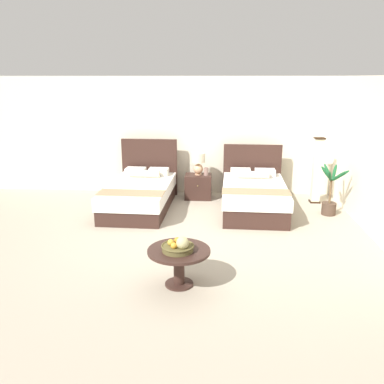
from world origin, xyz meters
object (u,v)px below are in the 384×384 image
(nightstand, at_px, (198,187))
(floor_lamp_corner, at_px, (317,171))
(table_lamp, at_px, (198,162))
(coffee_table, at_px, (179,259))
(vase, at_px, (206,172))
(bed_near_window, at_px, (140,194))
(fruit_bowl, at_px, (178,246))
(bed_near_corner, at_px, (254,195))
(potted_palm, at_px, (330,197))

(nightstand, bearing_deg, floor_lamp_corner, -3.39)
(floor_lamp_corner, bearing_deg, nightstand, 176.61)
(table_lamp, xyz_separation_m, coffee_table, (-0.06, -3.83, -0.43))
(nightstand, xyz_separation_m, vase, (0.17, -0.04, 0.34))
(bed_near_window, relative_size, vase, 13.20)
(table_lamp, height_order, fruit_bowl, table_lamp)
(bed_near_window, relative_size, bed_near_corner, 1.04)
(fruit_bowl, distance_m, floor_lamp_corner, 4.47)
(bed_near_window, height_order, table_lamp, bed_near_window)
(table_lamp, bearing_deg, coffee_table, -90.84)
(bed_near_corner, relative_size, nightstand, 3.79)
(vase, bearing_deg, coffee_table, -93.40)
(nightstand, height_order, vase, vase)
(fruit_bowl, bearing_deg, coffee_table, 89.11)
(coffee_table, height_order, potted_palm, potted_palm)
(nightstand, relative_size, vase, 3.33)
(coffee_table, distance_m, potted_palm, 3.85)
(nightstand, xyz_separation_m, floor_lamp_corner, (2.43, -0.14, 0.42))
(vase, distance_m, potted_palm, 2.53)
(vase, height_order, floor_lamp_corner, floor_lamp_corner)
(vase, bearing_deg, bed_near_corner, -37.28)
(bed_near_window, relative_size, table_lamp, 4.75)
(bed_near_corner, distance_m, coffee_table, 3.27)
(coffee_table, height_order, fruit_bowl, fruit_bowl)
(coffee_table, relative_size, fruit_bowl, 1.93)
(bed_near_window, relative_size, nightstand, 3.96)
(coffee_table, bearing_deg, potted_palm, 48.14)
(bed_near_corner, relative_size, fruit_bowl, 5.30)
(coffee_table, bearing_deg, bed_near_corner, 69.08)
(table_lamp, bearing_deg, bed_near_corner, -35.00)
(coffee_table, bearing_deg, nightstand, 89.16)
(coffee_table, bearing_deg, floor_lamp_corner, 55.87)
(table_lamp, relative_size, potted_palm, 0.48)
(table_lamp, height_order, vase, table_lamp)
(bed_near_window, distance_m, fruit_bowl, 3.29)
(bed_near_window, distance_m, nightstand, 1.34)
(table_lamp, bearing_deg, potted_palm, -20.86)
(bed_near_corner, distance_m, fruit_bowl, 3.32)
(floor_lamp_corner, xyz_separation_m, potted_palm, (0.09, -0.79, -0.33))
(floor_lamp_corner, bearing_deg, bed_near_window, -170.28)
(fruit_bowl, xyz_separation_m, floor_lamp_corner, (2.48, 3.71, 0.13))
(bed_near_corner, height_order, nightstand, bed_near_corner)
(bed_near_corner, distance_m, floor_lamp_corner, 1.50)
(fruit_bowl, bearing_deg, floor_lamp_corner, 56.21)
(coffee_table, height_order, floor_lamp_corner, floor_lamp_corner)
(bed_near_window, distance_m, floor_lamp_corner, 3.61)
(bed_near_window, bearing_deg, vase, 29.07)
(bed_near_window, bearing_deg, coffee_table, -71.02)
(potted_palm, bearing_deg, bed_near_window, 177.02)
(vase, xyz_separation_m, coffee_table, (-0.22, -3.77, -0.24))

